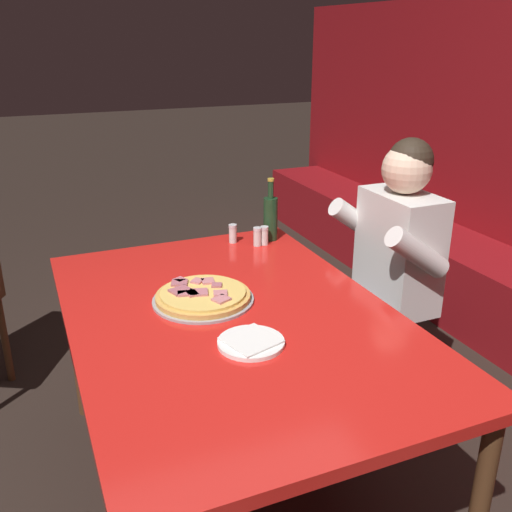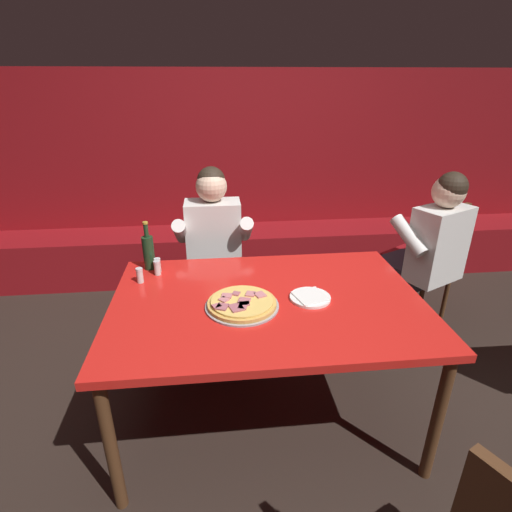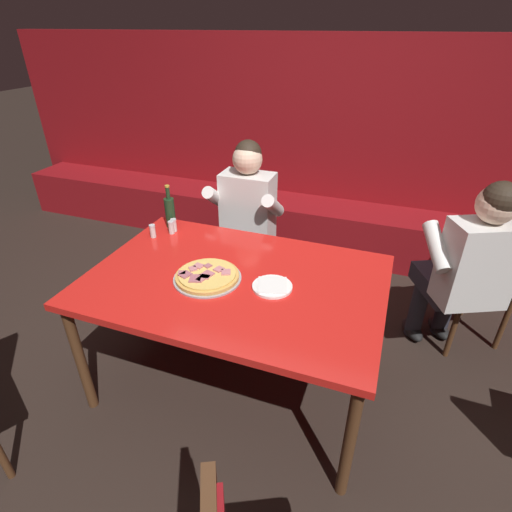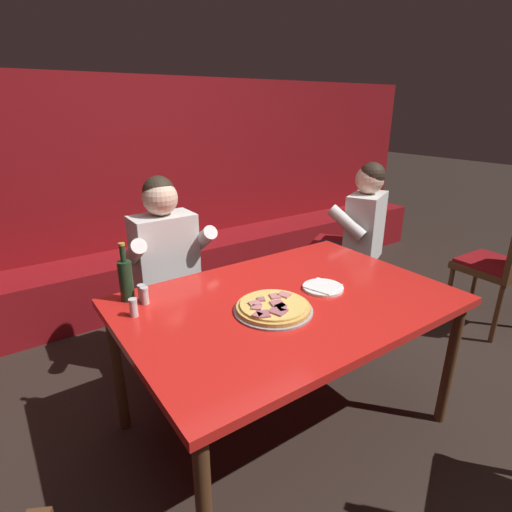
{
  "view_description": "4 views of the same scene",
  "coord_description": "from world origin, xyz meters",
  "px_view_note": "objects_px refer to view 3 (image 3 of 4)",
  "views": [
    {
      "loc": [
        1.65,
        -0.6,
        1.67
      ],
      "look_at": [
        -0.22,
        0.18,
        0.88
      ],
      "focal_mm": 40.0,
      "sensor_mm": 36.0,
      "label": 1
    },
    {
      "loc": [
        -0.24,
        -1.76,
        1.8
      ],
      "look_at": [
        -0.06,
        0.01,
        1.01
      ],
      "focal_mm": 28.0,
      "sensor_mm": 36.0,
      "label": 2
    },
    {
      "loc": [
        0.73,
        -1.65,
        1.97
      ],
      "look_at": [
        0.07,
        0.13,
        0.85
      ],
      "focal_mm": 28.0,
      "sensor_mm": 36.0,
      "label": 3
    },
    {
      "loc": [
        -1.13,
        -1.35,
        1.66
      ],
      "look_at": [
        -0.07,
        0.18,
        0.95
      ],
      "focal_mm": 28.0,
      "sensor_mm": 36.0,
      "label": 4
    }
  ],
  "objects_px": {
    "shaker_parmesan": "(153,232)",
    "diner_standing_companion": "(466,267)",
    "plate_white_paper": "(272,286)",
    "diner_seated_blue_shirt": "(244,221)",
    "main_dining_table": "(235,288)",
    "shaker_oregano": "(171,228)",
    "beer_bottle": "(170,211)",
    "dining_chair_far_right": "(483,272)",
    "shaker_red_pepper_flakes": "(174,226)",
    "pizza": "(207,276)"
  },
  "relations": [
    {
      "from": "shaker_parmesan",
      "to": "diner_standing_companion",
      "type": "height_order",
      "value": "diner_standing_companion"
    },
    {
      "from": "plate_white_paper",
      "to": "diner_seated_blue_shirt",
      "type": "xyz_separation_m",
      "value": [
        -0.49,
        0.82,
        -0.07
      ]
    },
    {
      "from": "main_dining_table",
      "to": "shaker_parmesan",
      "type": "xyz_separation_m",
      "value": [
        -0.68,
        0.26,
        0.1
      ]
    },
    {
      "from": "shaker_oregano",
      "to": "diner_seated_blue_shirt",
      "type": "xyz_separation_m",
      "value": [
        0.33,
        0.46,
        -0.1
      ]
    },
    {
      "from": "plate_white_paper",
      "to": "shaker_oregano",
      "type": "height_order",
      "value": "shaker_oregano"
    },
    {
      "from": "diner_seated_blue_shirt",
      "to": "beer_bottle",
      "type": "bearing_deg",
      "value": -135.96
    },
    {
      "from": "shaker_parmesan",
      "to": "dining_chair_far_right",
      "type": "bearing_deg",
      "value": 16.91
    },
    {
      "from": "shaker_red_pepper_flakes",
      "to": "diner_standing_companion",
      "type": "bearing_deg",
      "value": 9.07
    },
    {
      "from": "plate_white_paper",
      "to": "shaker_oregano",
      "type": "xyz_separation_m",
      "value": [
        -0.81,
        0.36,
        0.03
      ]
    },
    {
      "from": "beer_bottle",
      "to": "diner_standing_companion",
      "type": "distance_m",
      "value": 1.88
    },
    {
      "from": "shaker_parmesan",
      "to": "plate_white_paper",
      "type": "bearing_deg",
      "value": -17.22
    },
    {
      "from": "shaker_red_pepper_flakes",
      "to": "diner_standing_companion",
      "type": "relative_size",
      "value": 0.07
    },
    {
      "from": "dining_chair_far_right",
      "to": "shaker_red_pepper_flakes",
      "type": "bearing_deg",
      "value": -165.75
    },
    {
      "from": "dining_chair_far_right",
      "to": "main_dining_table",
      "type": "bearing_deg",
      "value": -147.13
    },
    {
      "from": "main_dining_table",
      "to": "plate_white_paper",
      "type": "height_order",
      "value": "plate_white_paper"
    },
    {
      "from": "shaker_red_pepper_flakes",
      "to": "diner_standing_companion",
      "type": "xyz_separation_m",
      "value": [
        1.8,
        0.29,
        -0.1
      ]
    },
    {
      "from": "shaker_parmesan",
      "to": "beer_bottle",
      "type": "bearing_deg",
      "value": 80.41
    },
    {
      "from": "dining_chair_far_right",
      "to": "diner_standing_companion",
      "type": "height_order",
      "value": "diner_standing_companion"
    },
    {
      "from": "plate_white_paper",
      "to": "dining_chair_far_right",
      "type": "xyz_separation_m",
      "value": [
        1.14,
        0.89,
        -0.2
      ]
    },
    {
      "from": "pizza",
      "to": "beer_bottle",
      "type": "height_order",
      "value": "beer_bottle"
    },
    {
      "from": "shaker_oregano",
      "to": "diner_standing_companion",
      "type": "relative_size",
      "value": 0.07
    },
    {
      "from": "diner_seated_blue_shirt",
      "to": "pizza",
      "type": "bearing_deg",
      "value": -81.35
    },
    {
      "from": "shaker_oregano",
      "to": "plate_white_paper",
      "type": "bearing_deg",
      "value": -24.2
    },
    {
      "from": "main_dining_table",
      "to": "beer_bottle",
      "type": "bearing_deg",
      "value": 146.15
    },
    {
      "from": "shaker_parmesan",
      "to": "pizza",
      "type": "bearing_deg",
      "value": -30.6
    },
    {
      "from": "shaker_parmesan",
      "to": "diner_seated_blue_shirt",
      "type": "xyz_separation_m",
      "value": [
        0.41,
        0.54,
        -0.1
      ]
    },
    {
      "from": "main_dining_table",
      "to": "dining_chair_far_right",
      "type": "distance_m",
      "value": 1.62
    },
    {
      "from": "main_dining_table",
      "to": "shaker_red_pepper_flakes",
      "type": "bearing_deg",
      "value": 147.43
    },
    {
      "from": "dining_chair_far_right",
      "to": "beer_bottle",
      "type": "bearing_deg",
      "value": -167.57
    },
    {
      "from": "plate_white_paper",
      "to": "beer_bottle",
      "type": "relative_size",
      "value": 0.72
    },
    {
      "from": "shaker_oregano",
      "to": "dining_chair_far_right",
      "type": "height_order",
      "value": "dining_chair_far_right"
    },
    {
      "from": "shaker_parmesan",
      "to": "diner_standing_companion",
      "type": "distance_m",
      "value": 1.93
    },
    {
      "from": "plate_white_paper",
      "to": "dining_chair_far_right",
      "type": "relative_size",
      "value": 0.22
    },
    {
      "from": "main_dining_table",
      "to": "diner_standing_companion",
      "type": "distance_m",
      "value": 1.38
    },
    {
      "from": "shaker_parmesan",
      "to": "diner_seated_blue_shirt",
      "type": "bearing_deg",
      "value": 53.01
    },
    {
      "from": "diner_seated_blue_shirt",
      "to": "dining_chair_far_right",
      "type": "bearing_deg",
      "value": 2.62
    },
    {
      "from": "pizza",
      "to": "plate_white_paper",
      "type": "distance_m",
      "value": 0.36
    },
    {
      "from": "shaker_oregano",
      "to": "diner_standing_companion",
      "type": "xyz_separation_m",
      "value": [
        1.8,
        0.32,
        -0.1
      ]
    },
    {
      "from": "beer_bottle",
      "to": "shaker_oregano",
      "type": "distance_m",
      "value": 0.13
    },
    {
      "from": "main_dining_table",
      "to": "diner_standing_companion",
      "type": "height_order",
      "value": "diner_standing_companion"
    },
    {
      "from": "shaker_red_pepper_flakes",
      "to": "dining_chair_far_right",
      "type": "relative_size",
      "value": 0.09
    },
    {
      "from": "pizza",
      "to": "plate_white_paper",
      "type": "height_order",
      "value": "pizza"
    },
    {
      "from": "plate_white_paper",
      "to": "shaker_parmesan",
      "type": "relative_size",
      "value": 2.44
    },
    {
      "from": "shaker_oregano",
      "to": "shaker_parmesan",
      "type": "xyz_separation_m",
      "value": [
        -0.08,
        -0.09,
        0.0
      ]
    },
    {
      "from": "shaker_parmesan",
      "to": "dining_chair_far_right",
      "type": "xyz_separation_m",
      "value": [
        2.03,
        0.62,
        -0.23
      ]
    },
    {
      "from": "diner_seated_blue_shirt",
      "to": "dining_chair_far_right",
      "type": "xyz_separation_m",
      "value": [
        1.62,
        0.07,
        -0.13
      ]
    },
    {
      "from": "pizza",
      "to": "diner_seated_blue_shirt",
      "type": "xyz_separation_m",
      "value": [
        -0.13,
        0.86,
        -0.08
      ]
    },
    {
      "from": "main_dining_table",
      "to": "shaker_red_pepper_flakes",
      "type": "relative_size",
      "value": 18.46
    },
    {
      "from": "plate_white_paper",
      "to": "shaker_parmesan",
      "type": "bearing_deg",
      "value": 162.78
    },
    {
      "from": "main_dining_table",
      "to": "pizza",
      "type": "bearing_deg",
      "value": -155.64
    }
  ]
}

